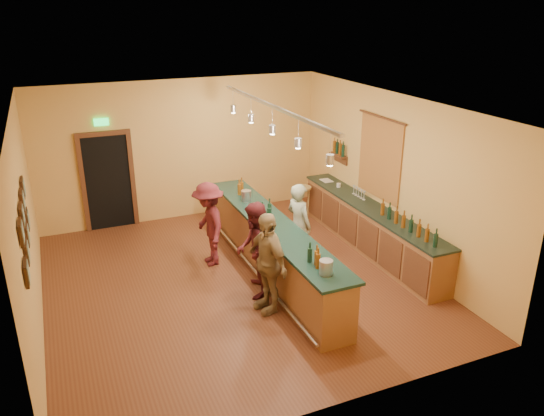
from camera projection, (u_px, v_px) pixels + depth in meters
name	position (u px, v px, depth m)	size (l,w,h in m)	color
floor	(235.00, 281.00, 9.65)	(7.00, 7.00, 0.00)	brown
ceiling	(230.00, 106.00, 8.49)	(6.50, 7.00, 0.02)	silver
wall_back	(182.00, 150.00, 12.07)	(6.50, 0.02, 3.20)	#E3A755
wall_front	(333.00, 296.00, 6.07)	(6.50, 0.02, 3.20)	#E3A755
wall_left	(26.00, 229.00, 7.88)	(0.02, 7.00, 3.20)	#E3A755
wall_right	(391.00, 176.00, 10.26)	(0.02, 7.00, 3.20)	#E3A755
doorway	(108.00, 179.00, 11.60)	(1.15, 0.09, 2.48)	black
tapestry	(380.00, 159.00, 10.51)	(0.03, 1.40, 1.60)	maroon
bottle_shelf	(339.00, 150.00, 11.84)	(0.17, 0.55, 0.54)	#4A2B16
picture_grid	(25.00, 225.00, 7.13)	(0.06, 2.20, 0.70)	#382111
back_counter	(370.00, 228.00, 10.72)	(0.60, 4.55, 1.27)	brown
tasting_bar	(272.00, 244.00, 9.70)	(0.73, 5.10, 1.38)	brown
pendant_track	(272.00, 116.00, 8.84)	(0.11, 4.60, 0.50)	silver
bartender	(299.00, 225.00, 10.03)	(0.60, 0.39, 1.63)	gray
customer_a	(255.00, 250.00, 8.95)	(0.81, 0.63, 1.68)	#59191E
customer_b	(267.00, 263.00, 8.48)	(1.00, 0.42, 1.71)	#997A51
customer_c	(209.00, 224.00, 10.04)	(1.06, 0.61, 1.64)	#59191E
bar_stool	(303.00, 193.00, 12.20)	(0.39, 0.39, 0.80)	#9C7F46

